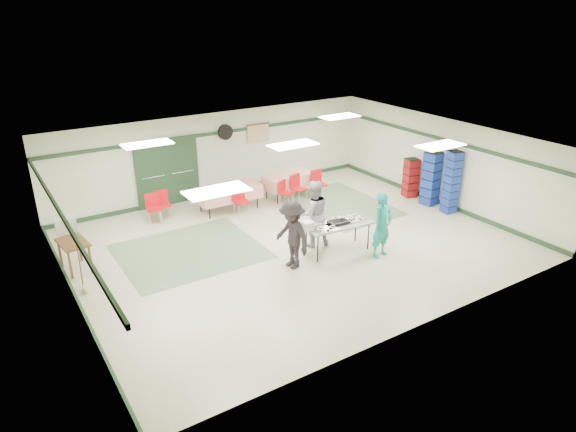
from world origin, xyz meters
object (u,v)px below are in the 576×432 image
volunteer_grey (313,214)px  printer_table (73,245)px  crate_stack_blue_a (431,179)px  crate_stack_red (411,178)px  volunteer_teal (382,225)px  chair_loose_a (163,201)px  chair_c (318,181)px  crate_stack_blue_b (452,182)px  serving_table (338,226)px  broom (79,261)px  dining_table_a (290,180)px  dining_table_b (229,192)px  chair_d (240,198)px  chair_a (297,185)px  chair_loose_b (153,205)px  volunteer_dark (292,235)px  chair_b (284,190)px  office_printer (66,225)px

volunteer_grey → printer_table: 5.87m
crate_stack_blue_a → printer_table: (-10.30, 1.51, -0.21)m
crate_stack_red → volunteer_grey: bearing=-165.1°
volunteer_teal → chair_loose_a: volunteer_teal is taller
chair_c → crate_stack_blue_a: bearing=-39.7°
crate_stack_blue_b → crate_stack_blue_a: bearing=90.0°
serving_table → broom: size_ratio=1.23×
printer_table → dining_table_a: bearing=5.1°
dining_table_b → chair_d: chair_d is taller
dining_table_a → volunteer_teal: bearing=-100.7°
serving_table → chair_d: (-0.99, 3.45, -0.16)m
dining_table_b → broom: broom is taller
chair_loose_a → broom: 4.25m
volunteer_grey → crate_stack_blue_a: 4.78m
chair_a → volunteer_teal: bearing=-106.2°
dining_table_a → broom: size_ratio=1.24×
volunteer_grey → crate_stack_blue_a: (4.76, 0.42, -0.04)m
volunteer_teal → chair_loose_b: size_ratio=1.91×
volunteer_dark → volunteer_grey: bearing=118.7°
volunteer_dark → chair_loose_b: volunteer_dark is taller
volunteer_teal → chair_a: (0.29, 4.24, -0.28)m
dining_table_b → chair_b: size_ratio=2.39×
chair_loose_a → chair_a: bearing=-9.9°
broom → dining_table_a: bearing=26.2°
serving_table → volunteer_dark: size_ratio=1.07×
chair_c → crate_stack_blue_a: crate_stack_blue_a is taller
chair_a → printer_table: chair_a is taller
chair_loose_a → crate_stack_red: size_ratio=0.66×
chair_c → dining_table_a: bearing=145.0°
broom → volunteer_dark: bearing=-12.6°
dining_table_b → printer_table: size_ratio=2.02×
dining_table_a → crate_stack_blue_a: (3.32, -2.96, 0.28)m
volunteer_grey → office_printer: 6.11m
chair_loose_a → chair_b: bearing=-12.0°
volunteer_dark → printer_table: 5.15m
serving_table → crate_stack_blue_b: 4.46m
serving_table → chair_c: 3.92m
volunteer_dark → chair_d: bearing=168.8°
volunteer_grey → crate_stack_blue_a: size_ratio=1.05×
crate_stack_blue_a → office_printer: bearing=168.2°
chair_c → crate_stack_red: bearing=-27.9°
chair_a → chair_loose_b: (-4.39, 0.85, -0.02)m
dining_table_b → chair_b: bearing=-19.6°
chair_loose_b → volunteer_dark: bearing=-58.3°
dining_table_b → chair_c: (2.92, -0.56, -0.01)m
volunteer_teal → volunteer_grey: 1.79m
dining_table_a → chair_loose_b: bearing=170.0°
broom → dining_table_b: bearing=34.0°
chair_a → serving_table: bearing=-119.2°
volunteer_teal → chair_b: (-0.19, 4.23, -0.34)m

